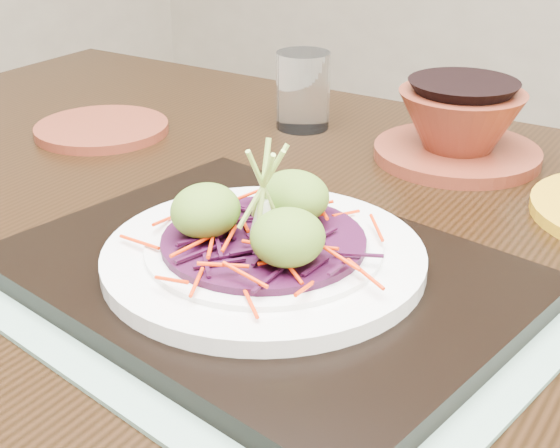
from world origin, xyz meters
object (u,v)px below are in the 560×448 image
Objects in this scene: serving_tray at (264,274)px; water_glass at (303,91)px; dining_table at (284,360)px; terracotta_bowl_set at (459,129)px; white_plate at (264,255)px; terracotta_side_plate at (102,129)px.

water_glass is at bearing 125.85° from serving_tray.
dining_table is 0.31m from terracotta_bowl_set.
serving_tray is at bearing -90.00° from white_plate.
terracotta_bowl_set is at bearing 89.90° from white_plate.
water_glass is (-0.17, 0.27, 0.15)m from dining_table.
white_plate reaches higher than serving_tray.
white_plate is at bearing -25.05° from terracotta_side_plate.
water_glass reaches higher than terracotta_side_plate.
terracotta_bowl_set is (0.19, 0.01, -0.01)m from water_glass.
serving_tray is 4.09× the size of water_glass.
water_glass is (-0.19, 0.32, 0.02)m from white_plate.
terracotta_bowl_set is (0.02, 0.28, 0.14)m from dining_table.
water_glass is 0.43× the size of terracotta_bowl_set.
dining_table is at bearing -58.03° from water_glass.
water_glass reaches higher than dining_table.
serving_tray is at bearing -71.45° from dining_table.
serving_tray is 1.76× the size of terracotta_bowl_set.
terracotta_bowl_set reaches higher than terracotta_side_plate.
terracotta_bowl_set reaches higher than dining_table.
water_glass is at bearing 118.36° from dining_table.
terracotta_bowl_set reaches higher than white_plate.
terracotta_side_plate reaches higher than dining_table.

